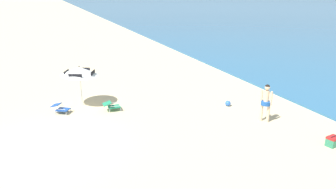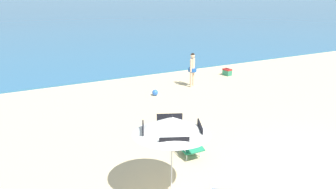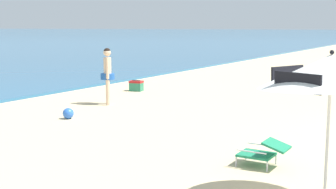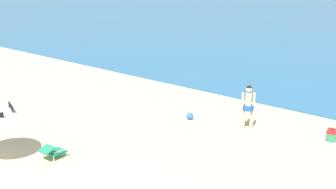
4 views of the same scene
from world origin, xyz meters
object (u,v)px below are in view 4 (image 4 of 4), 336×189
at_px(person_standing_near_shore, 248,104).
at_px(beach_ball, 190,116).
at_px(lounge_chair_under_umbrella, 53,151).
at_px(cooler_box, 332,135).

height_order(person_standing_near_shore, beach_ball, person_standing_near_shore).
bearing_deg(person_standing_near_shore, lounge_chair_under_umbrella, -120.88).
distance_m(lounge_chair_under_umbrella, person_standing_near_shore, 7.59).
bearing_deg(cooler_box, person_standing_near_shore, -162.27).
relative_size(person_standing_near_shore, cooler_box, 3.28).
relative_size(lounge_chair_under_umbrella, cooler_box, 1.58).
bearing_deg(lounge_chair_under_umbrella, person_standing_near_shore, 59.12).
relative_size(person_standing_near_shore, beach_ball, 6.06).
bearing_deg(beach_ball, person_standing_near_shore, 12.15).
relative_size(cooler_box, beach_ball, 1.85).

